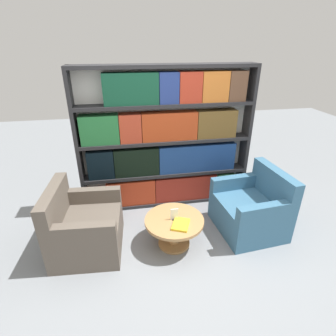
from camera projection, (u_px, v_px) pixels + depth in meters
The scene contains 7 objects.
ground_plane at pixel (183, 253), 3.33m from camera, with size 14.00×14.00×0.00m, color gray.
bookshelf at pixel (167, 142), 3.98m from camera, with size 2.61×0.30×2.16m.
armchair_left at pixel (84, 228), 3.30m from camera, with size 0.88×0.95×0.89m.
armchair_right at pixel (251, 210), 3.66m from camera, with size 0.89×0.96×0.89m.
coffee_table at pixel (174, 226), 3.37m from camera, with size 0.76×0.76×0.40m.
table_sign at pixel (174, 215), 3.29m from camera, with size 0.10×0.06×0.15m.
stray_book at pixel (181, 224), 3.20m from camera, with size 0.28×0.31×0.03m.
Camera 1 is at (-0.64, -2.46, 2.43)m, focal length 28.00 mm.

